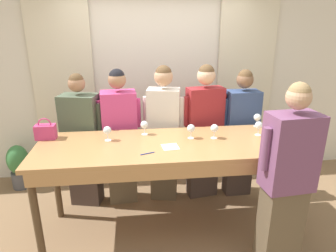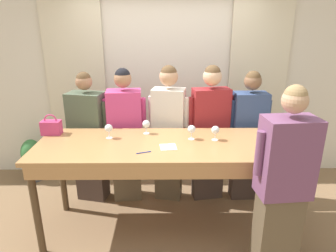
{
  "view_description": "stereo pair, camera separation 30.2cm",
  "coord_description": "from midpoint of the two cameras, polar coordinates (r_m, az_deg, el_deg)",
  "views": [
    {
      "loc": [
        -0.33,
        -2.75,
        2.17
      ],
      "look_at": [
        0.0,
        0.09,
        1.17
      ],
      "focal_mm": 32.0,
      "sensor_mm": 36.0,
      "label": 1
    },
    {
      "loc": [
        -0.03,
        -2.77,
        2.17
      ],
      "look_at": [
        0.0,
        0.09,
        1.17
      ],
      "focal_mm": 32.0,
      "sensor_mm": 36.0,
      "label": 2
    }
  ],
  "objects": [
    {
      "name": "guest_cream_sweater",
      "position": [
        3.65,
        -3.19,
        -1.31
      ],
      "size": [
        0.5,
        0.31,
        1.71
      ],
      "color": "brown",
      "rests_on": "ground_plane"
    },
    {
      "name": "wine_glass_front_right",
      "position": [
        3.54,
        14.33,
        1.52
      ],
      "size": [
        0.08,
        0.08,
        0.15
      ],
      "color": "white",
      "rests_on": "tasting_bar"
    },
    {
      "name": "guest_navy_coat",
      "position": [
        3.84,
        11.48,
        -1.36
      ],
      "size": [
        0.51,
        0.25,
        1.65
      ],
      "color": "#473833",
      "rests_on": "ground_plane"
    },
    {
      "name": "tasting_bar",
      "position": [
        3.01,
        -2.63,
        -5.37
      ],
      "size": [
        2.64,
        0.89,
        1.02
      ],
      "color": "#B27F4C",
      "rests_on": "ground_plane"
    },
    {
      "name": "ground_plane",
      "position": [
        3.52,
        -2.42,
        -18.92
      ],
      "size": [
        18.0,
        18.0,
        0.0
      ],
      "primitive_type": "plane",
      "color": "#846647"
    },
    {
      "name": "wine_glass_back_right",
      "position": [
        3.43,
        16.22,
        0.79
      ],
      "size": [
        0.08,
        0.08,
        0.15
      ],
      "color": "white",
      "rests_on": "tasting_bar"
    },
    {
      "name": "wine_glass_back_mid",
      "position": [
        3.08,
        1.62,
        -0.55
      ],
      "size": [
        0.08,
        0.08,
        0.15
      ],
      "color": "white",
      "rests_on": "tasting_bar"
    },
    {
      "name": "wine_glass_front_mid",
      "position": [
        3.1,
        6.1,
        -0.56
      ],
      "size": [
        0.08,
        0.08,
        0.15
      ],
      "color": "white",
      "rests_on": "tasting_bar"
    },
    {
      "name": "wine_glass_front_left",
      "position": [
        3.11,
        -14.24,
        -0.94
      ],
      "size": [
        0.08,
        0.08,
        0.15
      ],
      "color": "white",
      "rests_on": "tasting_bar"
    },
    {
      "name": "wine_glass_center_left",
      "position": [
        3.21,
        -7.23,
        0.11
      ],
      "size": [
        0.08,
        0.08,
        0.15
      ],
      "color": "white",
      "rests_on": "tasting_bar"
    },
    {
      "name": "wine_glass_center_right",
      "position": [
        3.38,
        18.81,
        0.23
      ],
      "size": [
        0.08,
        0.08,
        0.15
      ],
      "color": "white",
      "rests_on": "tasting_bar"
    },
    {
      "name": "curtain_panel_right",
      "position": [
        4.47,
        12.49,
        8.11
      ],
      "size": [
        0.81,
        0.03,
        2.69
      ],
      "color": "beige",
      "rests_on": "ground_plane"
    },
    {
      "name": "handbag",
      "position": [
        3.38,
        -24.71,
        -0.98
      ],
      "size": [
        0.2,
        0.12,
        0.22
      ],
      "color": "#C63870",
      "rests_on": "tasting_bar"
    },
    {
      "name": "wine_glass_center_mid",
      "position": [
        3.27,
        14.41,
        0.0
      ],
      "size": [
        0.08,
        0.08,
        0.15
      ],
      "color": "white",
      "rests_on": "tasting_bar"
    },
    {
      "name": "wine_bottle",
      "position": [
        3.11,
        20.97,
        -1.54
      ],
      "size": [
        0.08,
        0.08,
        0.31
      ],
      "color": "black",
      "rests_on": "tasting_bar"
    },
    {
      "name": "potted_plant",
      "position": [
        4.64,
        -28.28,
        -6.63
      ],
      "size": [
        0.28,
        0.28,
        0.62
      ],
      "color": "#4C4C51",
      "rests_on": "ground_plane"
    },
    {
      "name": "host_pouring",
      "position": [
        2.72,
        18.64,
        -10.12
      ],
      "size": [
        0.53,
        0.3,
        1.74
      ],
      "color": "brown",
      "rests_on": "ground_plane"
    },
    {
      "name": "wine_glass_near_host",
      "position": [
        3.26,
        18.24,
        -0.4
      ],
      "size": [
        0.08,
        0.08,
        0.15
      ],
      "color": "white",
      "rests_on": "tasting_bar"
    },
    {
      "name": "pen",
      "position": [
        2.77,
        -7.09,
        -5.28
      ],
      "size": [
        0.13,
        0.06,
        0.01
      ],
      "color": "#193399",
      "rests_on": "tasting_bar"
    },
    {
      "name": "wine_glass_back_left",
      "position": [
        3.14,
        17.82,
        -1.08
      ],
      "size": [
        0.08,
        0.08,
        0.15
      ],
      "color": "white",
      "rests_on": "tasting_bar"
    },
    {
      "name": "napkin",
      "position": [
        2.9,
        -2.47,
        -4.06
      ],
      "size": [
        0.17,
        0.17,
        0.0
      ],
      "color": "white",
      "rests_on": "tasting_bar"
    },
    {
      "name": "wall_back",
      "position": [
        4.28,
        -4.17,
        8.81
      ],
      "size": [
        12.0,
        0.06,
        2.8
      ],
      "color": "silver",
      "rests_on": "ground_plane"
    },
    {
      "name": "curtain_panel_left",
      "position": [
        4.37,
        -21.07,
        7.02
      ],
      "size": [
        0.81,
        0.03,
        2.69
      ],
      "color": "beige",
      "rests_on": "ground_plane"
    },
    {
      "name": "guest_pink_top",
      "position": [
        3.67,
        -11.43,
        -2.24
      ],
      "size": [
        0.52,
        0.31,
        1.68
      ],
      "color": "brown",
      "rests_on": "ground_plane"
    },
    {
      "name": "guest_olive_jacket",
      "position": [
        3.75,
        -18.25,
        -2.85
      ],
      "size": [
        0.53,
        0.35,
        1.64
      ],
      "color": "#473833",
      "rests_on": "ground_plane"
    },
    {
      "name": "guest_striped_shirt",
      "position": [
        3.71,
        4.57,
        -0.97
      ],
      "size": [
        0.55,
        0.27,
        1.71
      ],
      "color": "#473833",
      "rests_on": "ground_plane"
    }
  ]
}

